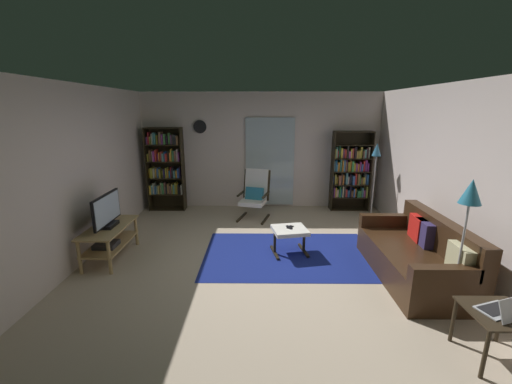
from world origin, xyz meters
name	(u,v)px	position (x,y,z in m)	size (l,w,h in m)	color
ground_plane	(262,262)	(0.00, 0.00, 0.00)	(7.02, 7.02, 0.00)	#C2AE94
wall_back	(261,151)	(0.00, 2.90, 1.30)	(5.60, 0.06, 2.60)	silver
wall_left	(71,177)	(-2.70, 0.00, 1.30)	(0.06, 6.00, 2.60)	silver
wall_right	(455,178)	(2.70, 0.00, 1.30)	(0.06, 6.00, 2.60)	silver
glass_door_panel	(270,162)	(0.21, 2.83, 1.05)	(1.10, 0.01, 2.00)	silver
area_rug	(289,254)	(0.44, 0.25, 0.00)	(2.66, 1.74, 0.01)	navy
tv_stand	(109,238)	(-2.31, 0.10, 0.34)	(0.52, 1.10, 0.51)	tan
television	(107,212)	(-2.31, 0.12, 0.75)	(0.20, 0.81, 0.50)	black
bookshelf_near_tv	(166,167)	(-2.12, 2.62, 0.98)	(0.80, 0.30, 1.85)	black
bookshelf_near_sofa	(350,172)	(2.00, 2.65, 0.87)	(0.85, 0.30, 1.77)	black
leather_sofa	(417,256)	(2.10, -0.41, 0.30)	(0.89, 1.89, 0.83)	#362112
lounge_armchair	(255,193)	(-0.13, 2.04, 0.53)	(0.71, 0.78, 1.02)	black
ottoman	(290,233)	(0.44, 0.32, 0.34)	(0.60, 0.57, 0.42)	white
tv_remote	(289,227)	(0.44, 0.34, 0.42)	(0.04, 0.14, 0.02)	black
cell_phone	(290,227)	(0.45, 0.36, 0.42)	(0.07, 0.14, 0.01)	black
floor_lamp_by_sofa	(469,204)	(2.16, -1.18, 1.27)	(0.22, 0.22, 1.54)	#A5A5AD
floor_lamp_by_shelf	(376,160)	(2.29, 1.95, 1.25)	(0.22, 0.22, 1.58)	#A5A5AD
side_table	(496,321)	(2.09, -1.91, 0.40)	(0.51, 0.51, 0.49)	#2D2216
laptop	(505,310)	(2.11, -1.95, 0.54)	(0.39, 0.37, 0.20)	#B7BABF
wall_clock	(200,127)	(-1.36, 2.82, 1.85)	(0.29, 0.03, 0.29)	silver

